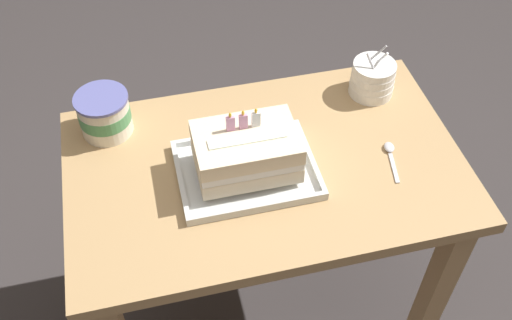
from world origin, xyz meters
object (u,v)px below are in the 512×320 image
Objects in this scene: foil_tray at (247,171)px; bowl_stack at (373,79)px; birthday_cake at (246,151)px; serving_spoon_near_tray at (390,151)px; ice_cream_tub at (104,114)px.

foil_tray is 0.46m from bowl_stack.
bowl_stack reaches higher than foil_tray.
bowl_stack is (0.40, 0.21, -0.03)m from birthday_cake.
birthday_cake is 0.37m from serving_spoon_near_tray.
foil_tray is 1.39× the size of birthday_cake.
serving_spoon_near_tray is at bearing -19.99° from ice_cream_tub.
birthday_cake is at bearing -152.33° from bowl_stack.
foil_tray is 0.37m from serving_spoon_near_tray.
serving_spoon_near_tray is at bearing -98.65° from bowl_stack.
bowl_stack is at bearing 27.67° from birthday_cake.
bowl_stack is at bearing 81.35° from serving_spoon_near_tray.
ice_cream_tub is at bearing 144.17° from foil_tray.
foil_tray is 2.52× the size of serving_spoon_near_tray.
bowl_stack reaches higher than ice_cream_tub.
birthday_cake is at bearing 176.96° from serving_spoon_near_tray.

